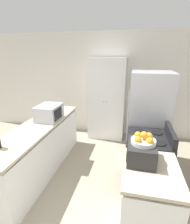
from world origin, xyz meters
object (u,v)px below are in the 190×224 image
Objects in this scene: pantry_cabinet at (107,99)px; microwave at (49,112)px; refrigerator at (148,120)px; stove at (146,163)px; fruit_bowl at (143,140)px; toaster_oven at (141,152)px.

pantry_cabinet is 1.61m from microwave.
stove is at bearing -92.81° from refrigerator.
stove is 0.96m from fruit_bowl.
refrigerator reaches higher than microwave.
toaster_oven is (1.64, -1.00, -0.03)m from microwave.
microwave is 1.93m from fruit_bowl.
toaster_oven is 1.47× the size of fruit_bowl.
fruit_bowl reaches higher than microwave.
pantry_cabinet is 7.35× the size of fruit_bowl.
stove is at bearing 77.90° from toaster_oven.
fruit_bowl is at bearing -96.67° from refrigerator.
refrigerator is (0.95, -0.97, -0.11)m from pantry_cabinet.
stove is 2.13× the size of microwave.
refrigerator is (0.04, 0.75, 0.43)m from stove.
pantry_cabinet is at bearing 134.37° from refrigerator.
fruit_bowl is at bearing 7.41° from toaster_oven.
pantry_cabinet reaches higher than microwave.
microwave is at bearing 168.57° from stove.
microwave is 1.23× the size of toaster_oven.
toaster_oven is (0.77, -2.36, 0.00)m from pantry_cabinet.
toaster_oven is at bearing -71.90° from pantry_cabinet.
refrigerator is at bearing 83.33° from fruit_bowl.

